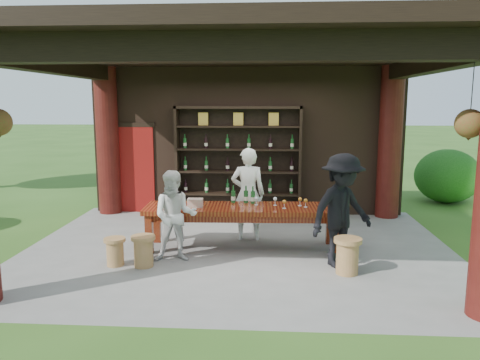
# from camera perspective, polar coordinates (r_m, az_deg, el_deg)

# --- Properties ---
(ground) EXTENTS (90.00, 90.00, 0.00)m
(ground) POSITION_cam_1_polar(r_m,az_deg,el_deg) (8.25, -0.18, -8.36)
(ground) COLOR #2D5119
(ground) RESTS_ON ground
(pavilion) EXTENTS (7.50, 6.00, 3.60)m
(pavilion) POSITION_cam_1_polar(r_m,az_deg,el_deg) (8.29, -0.08, 6.73)
(pavilion) COLOR slate
(pavilion) RESTS_ON ground
(wine_shelf) EXTENTS (2.78, 0.42, 2.45)m
(wine_shelf) POSITION_cam_1_polar(r_m,az_deg,el_deg) (10.39, -0.23, 2.27)
(wine_shelf) COLOR black
(wine_shelf) RESTS_ON ground
(tasting_table) EXTENTS (3.39, 0.98, 0.75)m
(tasting_table) POSITION_cam_1_polar(r_m,az_deg,el_deg) (8.10, 0.31, -4.05)
(tasting_table) COLOR #50130B
(tasting_table) RESTS_ON ground
(stool_near_left) EXTENTS (0.37, 0.37, 0.49)m
(stool_near_left) POSITION_cam_1_polar(r_m,az_deg,el_deg) (7.47, -11.69, -8.39)
(stool_near_left) COLOR olive
(stool_near_left) RESTS_ON ground
(stool_near_right) EXTENTS (0.41, 0.41, 0.55)m
(stool_near_right) POSITION_cam_1_polar(r_m,az_deg,el_deg) (7.20, 12.96, -8.89)
(stool_near_right) COLOR olive
(stool_near_right) RESTS_ON ground
(stool_far_left) EXTENTS (0.34, 0.34, 0.44)m
(stool_far_left) POSITION_cam_1_polar(r_m,az_deg,el_deg) (7.63, -14.99, -8.36)
(stool_far_left) COLOR olive
(stool_far_left) RESTS_ON ground
(host) EXTENTS (0.64, 0.43, 1.71)m
(host) POSITION_cam_1_polar(r_m,az_deg,el_deg) (8.62, 0.97, -1.70)
(host) COLOR white
(host) RESTS_ON ground
(guest_woman) EXTENTS (0.77, 0.63, 1.47)m
(guest_woman) POSITION_cam_1_polar(r_m,az_deg,el_deg) (7.54, -7.93, -4.38)
(guest_woman) COLOR silver
(guest_woman) RESTS_ON ground
(guest_man) EXTENTS (1.31, 1.18, 1.76)m
(guest_man) POSITION_cam_1_polar(r_m,az_deg,el_deg) (7.36, 12.32, -3.67)
(guest_man) COLOR black
(guest_man) RESTS_ON ground
(table_bottles) EXTENTS (0.43, 0.13, 0.31)m
(table_bottles) POSITION_cam_1_polar(r_m,az_deg,el_deg) (8.32, 0.49, -1.77)
(table_bottles) COLOR #194C1E
(table_bottles) RESTS_ON tasting_table
(table_glasses) EXTENTS (0.92, 0.30, 0.15)m
(table_glasses) POSITION_cam_1_polar(r_m,az_deg,el_deg) (8.10, 5.41, -2.69)
(table_glasses) COLOR silver
(table_glasses) RESTS_ON tasting_table
(napkin_basket) EXTENTS (0.27, 0.19, 0.14)m
(napkin_basket) POSITION_cam_1_polar(r_m,az_deg,el_deg) (8.08, -5.48, -2.77)
(napkin_basket) COLOR #BF6672
(napkin_basket) RESTS_ON tasting_table
(shrubs) EXTENTS (15.21, 8.90, 1.36)m
(shrubs) POSITION_cam_1_polar(r_m,az_deg,el_deg) (8.27, 6.17, -4.33)
(shrubs) COLOR #194C14
(shrubs) RESTS_ON ground
(trees) EXTENTS (22.47, 9.85, 4.80)m
(trees) POSITION_cam_1_polar(r_m,az_deg,el_deg) (9.66, 20.69, 13.86)
(trees) COLOR #3F2819
(trees) RESTS_ON ground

